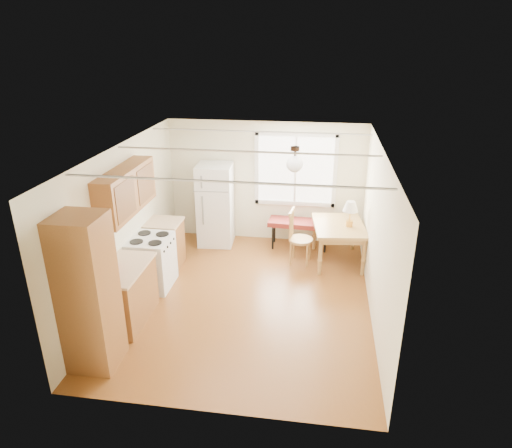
% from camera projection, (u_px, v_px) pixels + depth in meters
% --- Properties ---
extents(room_shell, '(4.60, 5.60, 2.62)m').
position_uv_depth(room_shell, '(246.00, 229.00, 7.10)').
color(room_shell, '#613313').
rests_on(room_shell, ground).
extents(kitchen_run, '(0.65, 3.40, 2.20)m').
position_uv_depth(kitchen_run, '(128.00, 264.00, 6.91)').
color(kitchen_run, brown).
rests_on(kitchen_run, ground).
extents(window_unit, '(1.64, 0.05, 1.51)m').
position_uv_depth(window_unit, '(296.00, 170.00, 9.17)').
color(window_unit, white).
rests_on(window_unit, room_shell).
extents(pendant_light, '(0.26, 0.26, 0.40)m').
position_uv_depth(pendant_light, '(295.00, 163.00, 6.99)').
color(pendant_light, black).
rests_on(pendant_light, room_shell).
extents(refrigerator, '(0.73, 0.74, 1.68)m').
position_uv_depth(refrigerator, '(216.00, 205.00, 9.33)').
color(refrigerator, white).
rests_on(refrigerator, ground).
extents(bench, '(1.28, 0.54, 0.58)m').
position_uv_depth(bench, '(300.00, 224.00, 9.23)').
color(bench, maroon).
rests_on(bench, ground).
extents(dining_table, '(1.06, 1.33, 0.77)m').
position_uv_depth(dining_table, '(339.00, 230.00, 8.59)').
color(dining_table, '#A0763D').
rests_on(dining_table, ground).
extents(chair, '(0.47, 0.46, 1.04)m').
position_uv_depth(chair, '(296.00, 233.00, 8.60)').
color(chair, '#A0763D').
rests_on(chair, ground).
extents(table_lamp, '(0.28, 0.28, 0.49)m').
position_uv_depth(table_lamp, '(351.00, 208.00, 8.34)').
color(table_lamp, gold).
rests_on(table_lamp, dining_table).
extents(coffee_maker, '(0.20, 0.24, 0.32)m').
position_uv_depth(coffee_maker, '(106.00, 276.00, 6.22)').
color(coffee_maker, black).
rests_on(coffee_maker, kitchen_run).
extents(kettle, '(0.13, 0.13, 0.25)m').
position_uv_depth(kettle, '(112.00, 262.00, 6.61)').
color(kettle, red).
rests_on(kettle, kitchen_run).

